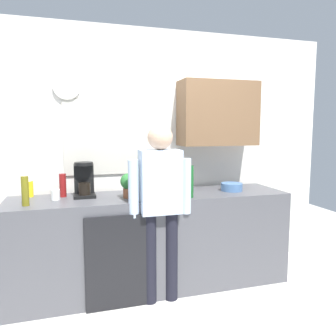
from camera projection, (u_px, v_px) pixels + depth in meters
name	position (u px, v px, depth m)	size (l,w,h in m)	color
ground_plane	(161.00, 300.00, 3.04)	(8.00, 8.00, 0.00)	silver
kitchen_counter	(153.00, 241.00, 3.27)	(2.68, 0.64, 0.92)	#4C4C51
dishwasher_panel	(118.00, 263.00, 2.85)	(0.56, 0.02, 0.83)	black
back_wall_assembly	(152.00, 147.00, 3.57)	(4.28, 0.42, 2.60)	white
coffee_maker	(84.00, 181.00, 3.12)	(0.20, 0.20, 0.33)	black
bottle_green_wine	(190.00, 181.00, 3.09)	(0.07, 0.07, 0.30)	#195923
bottle_red_vinegar	(63.00, 185.00, 3.11)	(0.06, 0.06, 0.22)	maroon
bottle_olive_oil	(25.00, 191.00, 2.75)	(0.06, 0.06, 0.25)	olive
cup_white_mug	(55.00, 195.00, 2.98)	(0.08, 0.08, 0.10)	white
mixing_bowl	(232.00, 187.00, 3.43)	(0.22, 0.22, 0.08)	#4C72A5
potted_plant	(128.00, 184.00, 3.07)	(0.15, 0.15, 0.23)	#9E5638
dish_soap	(30.00, 189.00, 3.11)	(0.06, 0.06, 0.18)	yellow
storage_canister	(174.00, 186.00, 3.20)	(0.14, 0.14, 0.17)	silver
person_at_sink	(160.00, 199.00, 2.92)	(0.57, 0.22, 1.60)	black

